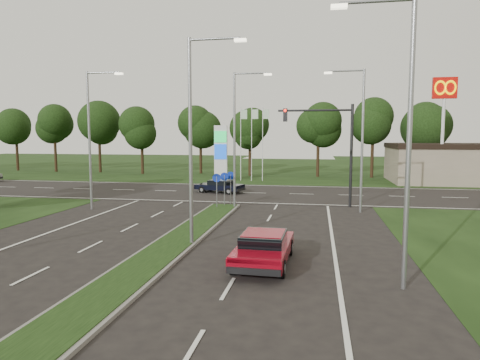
# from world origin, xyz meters

# --- Properties ---
(ground) EXTENTS (160.00, 160.00, 0.00)m
(ground) POSITION_xyz_m (0.00, 0.00, 0.00)
(ground) COLOR black
(ground) RESTS_ON ground
(verge_far) EXTENTS (160.00, 50.00, 0.02)m
(verge_far) POSITION_xyz_m (0.00, 55.00, 0.00)
(verge_far) COLOR black
(verge_far) RESTS_ON ground
(cross_road) EXTENTS (160.00, 12.00, 0.02)m
(cross_road) POSITION_xyz_m (0.00, 24.00, 0.00)
(cross_road) COLOR black
(cross_road) RESTS_ON ground
(median_kerb) EXTENTS (2.00, 26.00, 0.12)m
(median_kerb) POSITION_xyz_m (0.00, 4.00, 0.06)
(median_kerb) COLOR slate
(median_kerb) RESTS_ON ground
(commercial_building) EXTENTS (16.00, 9.00, 4.00)m
(commercial_building) POSITION_xyz_m (22.00, 36.00, 2.00)
(commercial_building) COLOR gray
(commercial_building) RESTS_ON ground
(streetlight_median_near) EXTENTS (2.53, 0.22, 9.00)m
(streetlight_median_near) POSITION_xyz_m (1.00, 6.00, 5.08)
(streetlight_median_near) COLOR gray
(streetlight_median_near) RESTS_ON ground
(streetlight_median_far) EXTENTS (2.53, 0.22, 9.00)m
(streetlight_median_far) POSITION_xyz_m (1.00, 16.00, 5.08)
(streetlight_median_far) COLOR gray
(streetlight_median_far) RESTS_ON ground
(streetlight_left_far) EXTENTS (2.53, 0.22, 9.00)m
(streetlight_left_far) POSITION_xyz_m (-8.30, 14.00, 5.08)
(streetlight_left_far) COLOR gray
(streetlight_left_far) RESTS_ON ground
(streetlight_right_far) EXTENTS (2.53, 0.22, 9.00)m
(streetlight_right_far) POSITION_xyz_m (8.80, 16.00, 5.08)
(streetlight_right_far) COLOR gray
(streetlight_right_far) RESTS_ON ground
(streetlight_right_near) EXTENTS (2.53, 0.22, 9.00)m
(streetlight_right_near) POSITION_xyz_m (8.80, 2.00, 5.08)
(streetlight_right_near) COLOR gray
(streetlight_right_near) RESTS_ON ground
(traffic_signal) EXTENTS (5.10, 0.42, 7.00)m
(traffic_signal) POSITION_xyz_m (7.19, 18.00, 4.65)
(traffic_signal) COLOR black
(traffic_signal) RESTS_ON ground
(median_signs) EXTENTS (1.16, 1.76, 2.38)m
(median_signs) POSITION_xyz_m (0.00, 16.40, 1.71)
(median_signs) COLOR gray
(median_signs) RESTS_ON ground
(gas_pylon) EXTENTS (5.80, 1.26, 8.00)m
(gas_pylon) POSITION_xyz_m (-3.79, 33.05, 3.20)
(gas_pylon) COLOR silver
(gas_pylon) RESTS_ON ground
(mcdonalds_sign) EXTENTS (2.20, 0.47, 10.40)m
(mcdonalds_sign) POSITION_xyz_m (18.00, 31.97, 7.99)
(mcdonalds_sign) COLOR silver
(mcdonalds_sign) RESTS_ON ground
(treeline_far) EXTENTS (6.00, 6.00, 9.90)m
(treeline_far) POSITION_xyz_m (0.10, 39.93, 6.83)
(treeline_far) COLOR black
(treeline_far) RESTS_ON ground
(red_sedan) EXTENTS (2.01, 4.60, 1.25)m
(red_sedan) POSITION_xyz_m (4.30, 3.81, 0.67)
(red_sedan) COLOR maroon
(red_sedan) RESTS_ON ground
(navy_sedan) EXTENTS (4.35, 2.68, 1.11)m
(navy_sedan) POSITION_xyz_m (-1.97, 23.61, 0.60)
(navy_sedan) COLOR black
(navy_sedan) RESTS_ON ground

